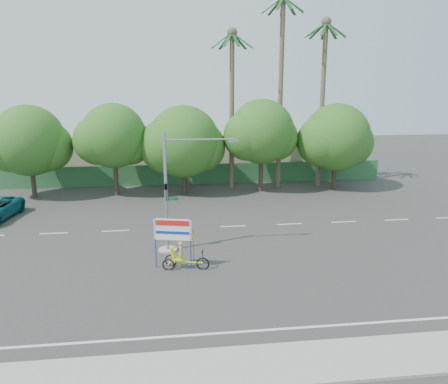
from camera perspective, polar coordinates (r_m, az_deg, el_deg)
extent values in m
plane|color=#33302D|center=(22.72, -0.92, -11.02)|extent=(120.00, 120.00, 0.00)
cube|color=gray|center=(16.24, 2.16, -21.94)|extent=(50.00, 2.40, 0.12)
cube|color=#336B3D|center=(42.91, -4.02, 2.33)|extent=(38.00, 0.08, 2.00)
cube|color=beige|center=(47.75, -16.45, 4.19)|extent=(12.00, 8.00, 4.00)
cube|color=beige|center=(48.22, 5.22, 4.55)|extent=(14.00, 8.00, 3.60)
cylinder|color=#473828|center=(41.01, -23.69, 1.72)|extent=(0.40, 0.40, 3.52)
sphere|color=#295017|center=(40.53, -24.13, 6.15)|extent=(6.00, 6.00, 6.00)
sphere|color=#295017|center=(40.51, -22.10, 5.54)|extent=(4.32, 4.32, 4.32)
sphere|color=#295017|center=(40.74, -26.00, 5.54)|extent=(4.56, 4.56, 4.56)
cylinder|color=#473828|center=(39.55, -13.94, 2.24)|extent=(0.40, 0.40, 3.74)
sphere|color=#295017|center=(39.03, -14.23, 7.14)|extent=(5.60, 5.60, 5.60)
sphere|color=#295017|center=(39.26, -12.30, 6.40)|extent=(4.03, 4.03, 4.03)
sphere|color=#295017|center=(39.00, -16.10, 6.51)|extent=(4.26, 4.26, 4.26)
cylinder|color=#473828|center=(39.31, -5.21, 2.20)|extent=(0.40, 0.40, 3.30)
sphere|color=#295017|center=(38.82, -5.31, 6.54)|extent=(6.40, 6.40, 6.40)
sphere|color=#295017|center=(39.26, -3.19, 5.89)|extent=(4.61, 4.61, 4.61)
sphere|color=#295017|center=(38.60, -7.43, 5.99)|extent=(4.86, 4.86, 4.86)
cylinder|color=#473828|center=(40.08, 4.84, 2.85)|extent=(0.40, 0.40, 3.87)
sphere|color=#295017|center=(39.57, 4.94, 7.86)|extent=(5.80, 5.80, 5.80)
sphere|color=#295017|center=(40.21, 6.67, 7.03)|extent=(4.18, 4.18, 4.18)
sphere|color=#295017|center=(39.11, 3.12, 7.30)|extent=(4.41, 4.41, 4.41)
cylinder|color=#473828|center=(42.12, 14.21, 2.71)|extent=(0.40, 0.40, 3.43)
sphere|color=#295017|center=(41.65, 14.46, 6.92)|extent=(6.20, 6.20, 6.20)
sphere|color=#295017|center=(42.51, 16.03, 6.21)|extent=(4.46, 4.46, 4.46)
sphere|color=#295017|center=(40.96, 12.73, 6.47)|extent=(4.71, 4.71, 4.71)
cylinder|color=#70604C|center=(41.28, 7.38, 12.28)|extent=(0.44, 0.44, 17.00)
cube|color=#1C4C21|center=(42.06, 9.08, 22.98)|extent=(1.91, 0.28, 1.36)
cube|color=#1C4C21|center=(42.58, 8.53, 22.89)|extent=(1.65, 1.44, 1.36)
cube|color=#1C4C21|center=(42.75, 7.62, 22.88)|extent=(0.61, 1.93, 1.36)
cube|color=#1C4C21|center=(42.49, 6.77, 22.96)|extent=(1.20, 1.80, 1.36)
cube|color=#1C4C21|center=(41.93, 6.34, 23.10)|extent=(1.89, 0.92, 1.36)
cube|color=#1C4C21|center=(41.31, 6.56, 23.23)|extent=(1.89, 0.92, 1.36)
cube|color=#1C4C21|center=(40.93, 7.35, 23.30)|extent=(1.20, 1.80, 1.36)
cube|color=#1C4C21|center=(40.98, 8.33, 23.26)|extent=(0.61, 1.93, 1.36)
cube|color=#1C4C21|center=(41.43, 9.01, 23.13)|extent=(1.65, 1.44, 1.36)
cylinder|color=#70604C|center=(42.48, 12.66, 10.76)|extent=(0.44, 0.44, 15.00)
sphere|color=#70604C|center=(42.78, 13.22, 20.83)|extent=(0.90, 0.90, 0.90)
cube|color=#1C4C21|center=(43.02, 14.43, 19.84)|extent=(1.91, 0.28, 1.36)
cube|color=#1C4C21|center=(43.51, 13.83, 19.80)|extent=(1.65, 1.44, 1.36)
cube|color=#1C4C21|center=(43.63, 12.95, 19.83)|extent=(0.61, 1.93, 1.36)
cube|color=#1C4C21|center=(43.32, 12.16, 19.91)|extent=(1.20, 1.80, 1.36)
cube|color=#1C4C21|center=(42.72, 11.83, 20.02)|extent=(1.89, 0.92, 1.36)
cube|color=#1C4C21|center=(42.11, 12.13, 20.10)|extent=(1.89, 0.92, 1.36)
cube|color=#1C4C21|center=(41.78, 12.93, 20.11)|extent=(1.20, 1.80, 1.36)
cube|color=#1C4C21|center=(41.89, 13.86, 20.04)|extent=(0.61, 1.93, 1.36)
cube|color=#1C4C21|center=(42.38, 14.44, 19.93)|extent=(1.65, 1.44, 1.36)
cylinder|color=#70604C|center=(40.47, 1.02, 10.24)|extent=(0.44, 0.44, 14.00)
sphere|color=#70604C|center=(40.64, 1.07, 20.14)|extent=(0.90, 0.90, 0.90)
cube|color=#1C4C21|center=(40.71, 2.46, 19.18)|extent=(1.91, 0.28, 1.36)
cube|color=#1C4C21|center=(41.27, 1.99, 19.11)|extent=(1.65, 1.44, 1.36)
cube|color=#1C4C21|center=(41.51, 1.11, 19.09)|extent=(0.61, 1.93, 1.36)
cube|color=#1C4C21|center=(41.31, 0.21, 19.12)|extent=(1.20, 1.80, 1.36)
cube|color=#1C4C21|center=(40.77, -0.31, 19.19)|extent=(1.89, 0.92, 1.36)
cube|color=#1C4C21|center=(40.14, -0.19, 19.27)|extent=(1.89, 0.92, 1.36)
cube|color=#1C4C21|center=(39.70, 0.53, 19.33)|extent=(1.20, 1.80, 1.36)
cube|color=#1C4C21|center=(39.68, 1.51, 19.33)|extent=(0.61, 1.93, 1.36)
cube|color=#1C4C21|center=(40.08, 2.28, 19.27)|extent=(1.65, 1.44, 1.36)
cylinder|color=gray|center=(26.27, -7.35, -7.47)|extent=(1.10, 1.10, 0.10)
cylinder|color=gray|center=(25.23, -7.59, -0.15)|extent=(0.18, 0.18, 7.00)
cylinder|color=gray|center=(24.73, -3.14, 6.86)|extent=(4.00, 0.10, 0.10)
cube|color=gray|center=(24.95, 1.25, 6.70)|extent=(0.55, 0.20, 0.12)
imported|color=black|center=(24.99, -7.60, -0.05)|extent=(0.16, 0.20, 1.00)
cube|color=#14662D|center=(25.32, -6.77, -0.90)|extent=(0.70, 0.04, 0.18)
torus|color=black|center=(23.46, -2.79, -9.35)|extent=(0.71, 0.25, 0.72)
torus|color=black|center=(24.08, -6.94, -8.87)|extent=(0.67, 0.23, 0.67)
torus|color=black|center=(23.55, -7.28, -9.41)|extent=(0.67, 0.23, 0.67)
cube|color=yellow|center=(23.59, -4.97, -9.08)|extent=(1.76, 0.49, 0.06)
cube|color=yellow|center=(23.81, -7.11, -9.09)|extent=(0.21, 0.63, 0.05)
cube|color=yellow|center=(23.62, -6.00, -8.69)|extent=(0.62, 0.56, 0.06)
cube|color=yellow|center=(23.57, -6.70, -7.99)|extent=(0.34, 0.49, 0.57)
cylinder|color=black|center=(23.30, -2.81, -8.40)|extent=(0.04, 0.04, 0.58)
cube|color=black|center=(23.19, -2.81, -7.74)|extent=(0.15, 0.47, 0.04)
imported|color=#CCB284|center=(23.44, -5.64, -7.81)|extent=(0.36, 0.47, 1.14)
cylinder|color=#1836B6|center=(23.58, -8.95, -6.49)|extent=(0.07, 0.07, 2.85)
cylinder|color=#1836B6|center=(23.16, -4.38, -6.74)|extent=(0.07, 0.07, 2.85)
cube|color=white|center=(23.10, -6.74, -4.90)|extent=(1.96, 0.53, 1.16)
cube|color=red|center=(22.95, -6.79, -4.06)|extent=(1.75, 0.44, 0.27)
cube|color=#1836B6|center=(23.12, -6.75, -5.30)|extent=(1.75, 0.44, 0.15)
cylinder|color=black|center=(23.24, -3.98, -7.49)|extent=(0.03, 0.03, 2.22)
cube|color=red|center=(23.07, -4.92, -5.85)|extent=(0.91, 0.24, 0.69)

